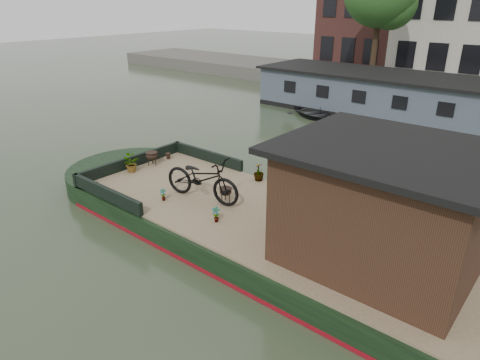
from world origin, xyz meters
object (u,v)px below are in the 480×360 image
Objects in this scene: cabin at (384,205)px; brazier_front at (226,195)px; brazier_rear at (152,159)px; dinghy at (313,110)px; potted_plant_a at (216,215)px; bicycle at (202,178)px.

cabin reaches higher than brazier_front.
dinghy is at bearing 93.03° from brazier_rear.
brazier_front reaches higher than potted_plant_a.
brazier_front is (-4.15, 0.00, -1.03)m from cabin.
brazier_front is 12.16m from dinghy.
bicycle is 5.69× the size of brazier_front.
potted_plant_a is 13.25m from dinghy.
cabin reaches higher than brazier_rear.
cabin is 1.78× the size of bicycle.
cabin is at bearing 15.00° from potted_plant_a.
brazier_front is (-0.55, 0.96, 0.00)m from potted_plant_a.
brazier_front is at bearing -8.06° from brazier_rear.
dinghy is (-8.32, 11.40, -1.57)m from cabin.
cabin is at bearing -111.19° from dinghy.
cabin reaches higher than bicycle.
potted_plant_a is at bearing -19.53° from brazier_rear.
bicycle is at bearing 148.24° from potted_plant_a.
potted_plant_a is at bearing -165.00° from cabin.
potted_plant_a is at bearing -130.52° from bicycle.
potted_plant_a is 0.90× the size of brazier_rear.
bicycle is at bearing -130.20° from dinghy.
dinghy is (-3.59, 11.66, -0.93)m from bicycle.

